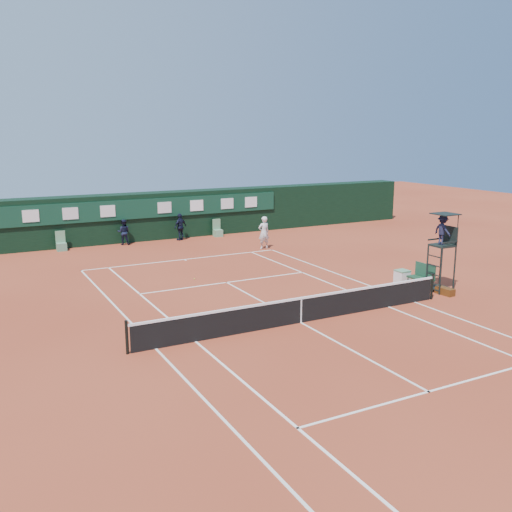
{
  "coord_description": "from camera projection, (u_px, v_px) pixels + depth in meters",
  "views": [
    {
      "loc": [
        -10.68,
        -16.73,
        6.81
      ],
      "look_at": [
        1.32,
        6.0,
        1.2
      ],
      "focal_mm": 40.0,
      "sensor_mm": 36.0,
      "label": 1
    }
  ],
  "objects": [
    {
      "name": "ground",
      "position": [
        301.0,
        323.0,
        20.78
      ],
      "size": [
        90.0,
        90.0,
        0.0
      ],
      "primitive_type": "plane",
      "color": "#A54127",
      "rests_on": "ground"
    },
    {
      "name": "court_lines",
      "position": [
        301.0,
        323.0,
        20.77
      ],
      "size": [
        11.05,
        23.85,
        0.01
      ],
      "color": "white",
      "rests_on": "ground"
    },
    {
      "name": "tennis_net",
      "position": [
        301.0,
        309.0,
        20.67
      ],
      "size": [
        12.9,
        0.1,
        1.1
      ],
      "color": "black",
      "rests_on": "ground"
    },
    {
      "name": "back_wall",
      "position": [
        146.0,
        216.0,
        36.65
      ],
      "size": [
        40.0,
        1.65,
        3.0
      ],
      "color": "black",
      "rests_on": "ground"
    },
    {
      "name": "linesman_chair_left",
      "position": [
        61.0,
        245.0,
        33.31
      ],
      "size": [
        0.55,
        0.5,
        1.15
      ],
      "color": "#598867",
      "rests_on": "ground"
    },
    {
      "name": "linesman_chair_right",
      "position": [
        218.0,
        232.0,
        37.87
      ],
      "size": [
        0.55,
        0.5,
        1.15
      ],
      "color": "#63986F",
      "rests_on": "ground"
    },
    {
      "name": "umpire_chair",
      "position": [
        443.0,
        236.0,
        24.36
      ],
      "size": [
        0.96,
        0.95,
        3.42
      ],
      "color": "black",
      "rests_on": "ground"
    },
    {
      "name": "player_bench",
      "position": [
        423.0,
        275.0,
        25.25
      ],
      "size": [
        0.56,
        1.2,
        1.1
      ],
      "color": "#173A24",
      "rests_on": "ground"
    },
    {
      "name": "tennis_bag",
      "position": [
        445.0,
        291.0,
        24.33
      ],
      "size": [
        0.41,
        0.84,
        0.31
      ],
      "primitive_type": "cube",
      "rotation": [
        0.0,
        0.0,
        0.07
      ],
      "color": "black",
      "rests_on": "ground"
    },
    {
      "name": "cooler",
      "position": [
        402.0,
        277.0,
        26.02
      ],
      "size": [
        0.57,
        0.57,
        0.65
      ],
      "color": "white",
      "rests_on": "ground"
    },
    {
      "name": "tennis_ball",
      "position": [
        194.0,
        279.0,
        26.86
      ],
      "size": [
        0.06,
        0.06,
        0.06
      ],
      "primitive_type": "sphere",
      "color": "#BFD531",
      "rests_on": "ground"
    },
    {
      "name": "player",
      "position": [
        264.0,
        233.0,
        33.76
      ],
      "size": [
        0.72,
        0.49,
        1.94
      ],
      "primitive_type": "imported",
      "rotation": [
        0.0,
        0.0,
        3.18
      ],
      "color": "silver",
      "rests_on": "ground"
    },
    {
      "name": "ball_kid_left",
      "position": [
        124.0,
        232.0,
        34.97
      ],
      "size": [
        0.93,
        0.84,
        1.57
      ],
      "primitive_type": "imported",
      "rotation": [
        0.0,
        0.0,
        2.75
      ],
      "color": "black",
      "rests_on": "ground"
    },
    {
      "name": "ball_kid_right",
      "position": [
        180.0,
        227.0,
        36.43
      ],
      "size": [
        1.1,
        0.82,
        1.73
      ],
      "primitive_type": "imported",
      "rotation": [
        0.0,
        0.0,
        3.59
      ],
      "color": "black",
      "rests_on": "ground"
    }
  ]
}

